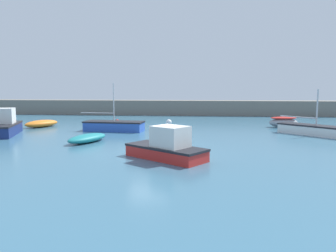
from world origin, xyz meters
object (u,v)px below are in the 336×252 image
mooring_buoy_white (169,122)px  rowboat_with_red_cover (283,122)px  rowboat_white_midwater (87,138)px  sailboat_short_mast (114,126)px  mooring_buoy_red (117,121)px  open_tender_yellow (42,124)px  motorboat_with_cabin (167,147)px  sailboat_twin_hulled (316,130)px  motorboat_grey_hull (3,126)px

mooring_buoy_white → rowboat_with_red_cover: bearing=-3.1°
rowboat_white_midwater → rowboat_with_red_cover: bearing=-35.1°
sailboat_short_mast → mooring_buoy_white: sailboat_short_mast is taller
mooring_buoy_white → mooring_buoy_red: 5.94m
rowboat_white_midwater → mooring_buoy_white: size_ratio=6.55×
mooring_buoy_red → sailboat_short_mast: bearing=-78.2°
mooring_buoy_red → mooring_buoy_white: bearing=-14.7°
open_tender_yellow → rowboat_white_midwater: open_tender_yellow is taller
open_tender_yellow → mooring_buoy_white: bearing=131.0°
rowboat_with_red_cover → open_tender_yellow: rowboat_with_red_cover is taller
rowboat_with_red_cover → open_tender_yellow: size_ratio=0.78×
open_tender_yellow → motorboat_with_cabin: 18.72m
rowboat_with_red_cover → sailboat_twin_hulled: sailboat_twin_hulled is taller
rowboat_with_red_cover → mooring_buoy_red: bearing=-16.3°
motorboat_with_cabin → sailboat_short_mast: size_ratio=0.83×
motorboat_grey_hull → mooring_buoy_red: (7.01, 9.62, -0.53)m
open_tender_yellow → sailboat_short_mast: size_ratio=0.66×
rowboat_white_midwater → mooring_buoy_red: 12.46m
motorboat_grey_hull → open_tender_yellow: size_ratio=1.41×
sailboat_twin_hulled → sailboat_short_mast: size_ratio=0.94×
motorboat_with_cabin → mooring_buoy_white: bearing=-48.9°
open_tender_yellow → mooring_buoy_red: open_tender_yellow is taller
motorboat_grey_hull → mooring_buoy_white: size_ratio=9.17×
open_tender_yellow → mooring_buoy_red: 7.73m
motorboat_with_cabin → sailboat_twin_hulled: (11.07, 9.76, -0.23)m
open_tender_yellow → sailboat_twin_hulled: 24.83m
rowboat_with_red_cover → mooring_buoy_red: 17.11m
sailboat_twin_hulled → mooring_buoy_red: size_ratio=13.78×
rowboat_with_red_cover → mooring_buoy_white: size_ratio=5.11×
mooring_buoy_white → mooring_buoy_red: size_ratio=1.48×
motorboat_grey_hull → mooring_buoy_white: motorboat_grey_hull is taller
rowboat_with_red_cover → sailboat_short_mast: sailboat_short_mast is taller
sailboat_twin_hulled → sailboat_short_mast: (-16.87, 1.04, 0.02)m
sailboat_twin_hulled → rowboat_white_midwater: bearing=-120.1°
rowboat_with_red_cover → sailboat_short_mast: size_ratio=0.52×
mooring_buoy_red → motorboat_with_cabin: bearing=-67.5°
rowboat_white_midwater → mooring_buoy_white: rowboat_white_midwater is taller
mooring_buoy_red → open_tender_yellow: bearing=-146.3°
motorboat_grey_hull → motorboat_with_cabin: 16.04m
motorboat_grey_hull → sailboat_twin_hulled: 25.30m
sailboat_twin_hulled → mooring_buoy_white: size_ratio=9.33×
open_tender_yellow → motorboat_with_cabin: motorboat_with_cabin is taller
rowboat_white_midwater → mooring_buoy_white: (4.75, 10.91, -0.00)m
mooring_buoy_white → mooring_buoy_red: mooring_buoy_white is taller
motorboat_with_cabin → mooring_buoy_white: size_ratio=8.23×
motorboat_grey_hull → rowboat_with_red_cover: (23.98, 7.50, -0.22)m
sailboat_short_mast → rowboat_with_red_cover: bearing=20.3°
rowboat_with_red_cover → mooring_buoy_red: rowboat_with_red_cover is taller
motorboat_grey_hull → mooring_buoy_red: motorboat_grey_hull is taller
rowboat_white_midwater → motorboat_with_cabin: (6.14, -4.77, 0.36)m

